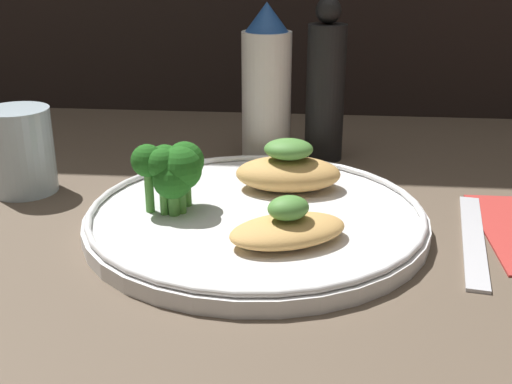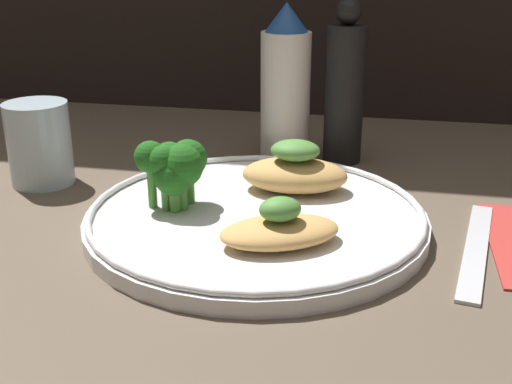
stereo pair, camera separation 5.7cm
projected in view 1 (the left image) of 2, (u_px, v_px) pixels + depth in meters
The scene contains 9 objects.
ground_plane at pixel (256, 232), 58.04cm from camera, with size 180.00×180.00×1.00cm, color brown.
plate at pixel (256, 217), 57.50cm from camera, with size 30.54×30.54×2.00cm.
grilled_meat_front at pixel (288, 228), 51.30cm from camera, with size 11.26×9.32×3.95cm.
grilled_meat_middle at pixel (288, 170), 62.23cm from camera, with size 10.57×6.98×5.04cm.
broccoli_bunch at pixel (172, 169), 56.46cm from camera, with size 6.28×5.87×6.27cm.
sauce_bottle at pixel (266, 86), 73.82cm from camera, with size 5.73×5.73×17.87cm.
pepper_grinder at pixel (325, 88), 73.25cm from camera, with size 4.42×4.42×18.41cm.
drinking_glass at pixel (21, 151), 64.65cm from camera, with size 6.58×6.58×8.69cm.
fork at pixel (473, 237), 55.31cm from camera, with size 4.96×18.86×0.60cm.
Camera 1 is at (5.03, -52.46, 24.08)cm, focal length 45.00 mm.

